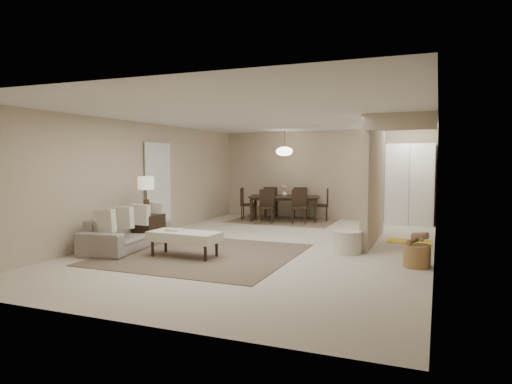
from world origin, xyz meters
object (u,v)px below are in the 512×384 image
at_px(sofa, 128,232).
at_px(wicker_basket, 417,256).
at_px(side_table, 147,229).
at_px(round_pouf, 348,242).
at_px(ottoman_bench, 184,237).
at_px(dining_table, 284,208).
at_px(pantry_cabinet, 410,184).

xyz_separation_m(sofa, wicker_basket, (5.20, 0.41, -0.13)).
bearing_deg(side_table, round_pouf, 7.91).
relative_size(sofa, wicker_basket, 5.13).
xyz_separation_m(ottoman_bench, wicker_basket, (3.78, 0.71, -0.18)).
xyz_separation_m(sofa, round_pouf, (3.99, 1.09, -0.11)).
relative_size(side_table, dining_table, 0.31).
bearing_deg(round_pouf, pantry_cabinet, 79.21).
xyz_separation_m(wicker_basket, dining_table, (-3.67, 4.48, 0.16)).
relative_size(round_pouf, dining_table, 0.27).
bearing_deg(round_pouf, dining_table, 122.96).
bearing_deg(side_table, pantry_cabinet, 45.28).
distance_m(pantry_cabinet, round_pouf, 4.41).
bearing_deg(ottoman_bench, side_table, 150.91).
xyz_separation_m(side_table, round_pouf, (3.94, 0.55, -0.10)).
relative_size(sofa, side_table, 3.60).
bearing_deg(pantry_cabinet, sofa, -131.98).
distance_m(pantry_cabinet, ottoman_bench, 6.61).
xyz_separation_m(round_pouf, wicker_basket, (1.21, -0.68, -0.02)).
bearing_deg(side_table, sofa, -95.31).
height_order(round_pouf, dining_table, dining_table).
relative_size(sofa, round_pouf, 4.16).
bearing_deg(ottoman_bench, pantry_cabinet, 61.40).
height_order(ottoman_bench, dining_table, dining_table).
relative_size(pantry_cabinet, ottoman_bench, 1.66).
xyz_separation_m(sofa, dining_table, (1.53, 4.89, 0.03)).
distance_m(wicker_basket, dining_table, 5.80).
relative_size(side_table, round_pouf, 1.15).
bearing_deg(round_pouf, wicker_basket, -29.30).
height_order(ottoman_bench, round_pouf, ottoman_bench).
relative_size(sofa, dining_table, 1.11).
distance_m(side_table, round_pouf, 3.98).
distance_m(pantry_cabinet, sofa, 7.21).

